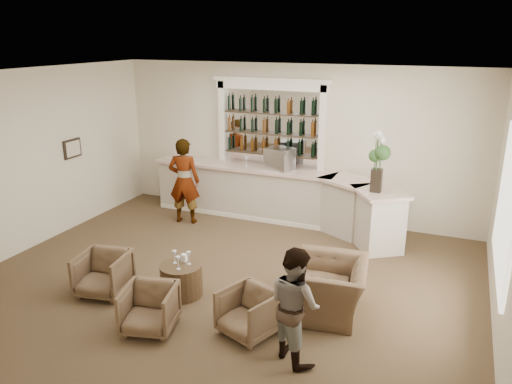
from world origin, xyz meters
TOP-DOWN VIEW (x-y plane):
  - ground at (0.00, 0.00)m, footprint 8.00×8.00m
  - room_shell at (0.16, 0.71)m, footprint 8.04×7.02m
  - bar_counter at (-0.16, 3.00)m, footprint 5.72×1.80m
  - back_bar_alcove at (-0.50, 3.41)m, footprint 2.64×0.25m
  - cocktail_table at (-0.43, -0.58)m, footprint 0.65×0.65m
  - sommelier at (-1.98, 2.20)m, footprint 0.74×0.57m
  - guest at (1.67, -1.40)m, footprint 0.91×0.88m
  - armchair_left at (-1.56, -1.01)m, footprint 0.84×0.85m
  - armchair_center at (-0.33, -1.58)m, footprint 0.83×0.85m
  - armchair_right at (0.95, -1.15)m, footprint 0.89×0.90m
  - armchair_far at (1.80, -0.19)m, footprint 1.18×1.31m
  - espresso_machine at (-0.16, 3.06)m, footprint 0.62×0.56m
  - flower_vase at (1.98, 2.29)m, footprint 0.29×0.29m
  - wine_glass_bar_left at (-0.13, 2.94)m, footprint 0.07×0.07m
  - wine_glass_bar_right at (-0.92, 3.07)m, footprint 0.07×0.07m
  - wine_glass_tbl_a at (-0.55, -0.55)m, footprint 0.07×0.07m
  - wine_glass_tbl_b at (-0.33, -0.50)m, footprint 0.07×0.07m
  - wine_glass_tbl_c at (-0.39, -0.71)m, footprint 0.07×0.07m
  - napkin_holder at (-0.45, -0.44)m, footprint 0.08×0.08m

SIDE VIEW (x-z plane):
  - ground at x=0.00m, z-range 0.00..0.00m
  - cocktail_table at x=-0.43m, z-range 0.00..0.50m
  - armchair_center at x=-0.33m, z-range 0.00..0.64m
  - armchair_right at x=0.95m, z-range 0.00..0.64m
  - armchair_left at x=-1.56m, z-range 0.00..0.68m
  - armchair_far at x=1.80m, z-range 0.00..0.77m
  - napkin_holder at x=-0.45m, z-range 0.50..0.62m
  - bar_counter at x=-0.16m, z-range 0.00..1.14m
  - wine_glass_tbl_a at x=-0.55m, z-range 0.50..0.71m
  - wine_glass_tbl_b at x=-0.33m, z-range 0.50..0.71m
  - wine_glass_tbl_c at x=-0.39m, z-range 0.50..0.71m
  - guest at x=1.67m, z-range 0.00..1.48m
  - sommelier at x=-1.98m, z-range 0.00..1.83m
  - wine_glass_bar_left at x=-0.13m, z-range 1.14..1.35m
  - wine_glass_bar_right at x=-0.92m, z-range 1.14..1.35m
  - espresso_machine at x=-0.16m, z-range 1.14..1.61m
  - flower_vase at x=1.98m, z-range 1.21..2.32m
  - back_bar_alcove at x=-0.50m, z-range 0.53..3.53m
  - room_shell at x=0.16m, z-range 0.68..4.00m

